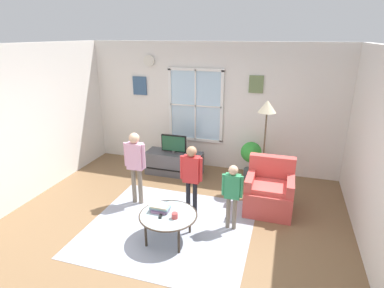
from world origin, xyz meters
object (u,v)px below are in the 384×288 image
armchair (269,192)px  coffee_table (168,216)px  floor_lamp (267,116)px  cup (175,216)px  person_red_shirt (192,173)px  book_stack (160,208)px  remote_near_books (161,215)px  person_green_shirt (232,190)px  person_pink_shirt (135,160)px  tv_stand (174,163)px  television (174,144)px  potted_plant_by_window (251,156)px

armchair → coffee_table: size_ratio=1.05×
floor_lamp → cup: bearing=-115.5°
armchair → person_red_shirt: size_ratio=0.73×
cup → person_red_shirt: 0.82m
book_stack → remote_near_books: book_stack is taller
book_stack → person_green_shirt: (0.95, 0.48, 0.19)m
person_pink_shirt → remote_near_books: bearing=-47.6°
cup → tv_stand: bearing=110.5°
tv_stand → person_red_shirt: 1.75m
television → person_green_shirt: size_ratio=0.51×
book_stack → person_red_shirt: 0.77m
television → floor_lamp: (1.82, -0.13, 0.76)m
cup → book_stack: bearing=157.1°
tv_stand → television: (0.00, -0.00, 0.44)m
coffee_table → person_red_shirt: (0.12, 0.71, 0.36)m
tv_stand → person_green_shirt: (1.51, -1.63, 0.41)m
coffee_table → person_pink_shirt: (-0.90, 0.82, 0.42)m
book_stack → person_pink_shirt: bearing=134.5°
armchair → cup: armchair is taller
tv_stand → armchair: bearing=-23.8°
armchair → cup: (-1.18, -1.33, 0.12)m
book_stack → potted_plant_by_window: potted_plant_by_window is taller
person_pink_shirt → person_green_shirt: bearing=-9.6°
cup → person_pink_shirt: 1.39m
cup → floor_lamp: size_ratio=0.05×
book_stack → person_red_shirt: bearing=68.0°
tv_stand → remote_near_books: 2.32m
coffee_table → person_pink_shirt: size_ratio=0.65×
person_green_shirt → person_red_shirt: bearing=165.5°
coffee_table → cup: bearing=-26.6°
remote_near_books → person_pink_shirt: bearing=132.4°
person_red_shirt → potted_plant_by_window: 1.87m
coffee_table → remote_near_books: remote_near_books is taller
tv_stand → television: size_ratio=2.22×
armchair → floor_lamp: size_ratio=0.51×
book_stack → television: bearing=105.1°
armchair → coffee_table: (-1.30, -1.27, 0.06)m
tv_stand → coffee_table: bearing=-71.9°
tv_stand → potted_plant_by_window: (1.55, 0.25, 0.26)m
television → floor_lamp: 1.98m
armchair → person_pink_shirt: (-2.20, -0.45, 0.48)m
tv_stand → book_stack: 2.19m
book_stack → person_green_shirt: size_ratio=0.27×
book_stack → armchair: bearing=40.1°
person_red_shirt → potted_plant_by_window: person_red_shirt is taller
person_red_shirt → person_green_shirt: bearing=-14.5°
remote_near_books → book_stack: bearing=115.5°
armchair → cup: 1.78m
television → person_pink_shirt: 1.36m
cup → potted_plant_by_window: bearing=73.7°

